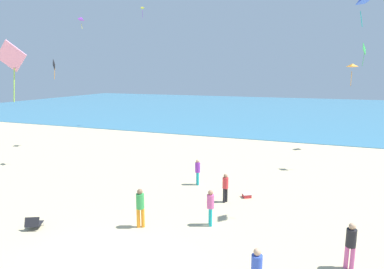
# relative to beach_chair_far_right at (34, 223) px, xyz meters

# --- Properties ---
(ground_plane) EXTENTS (120.00, 120.00, 0.00)m
(ground_plane) POSITION_rel_beach_chair_far_right_xyz_m (4.64, 8.46, -0.28)
(ground_plane) COLOR #C6B58C
(ocean_water) EXTENTS (120.00, 60.00, 0.05)m
(ocean_water) POSITION_rel_beach_chair_far_right_xyz_m (4.64, 52.79, -0.25)
(ocean_water) COLOR teal
(ocean_water) RESTS_ON ground_plane
(beach_chair_far_right) EXTENTS (0.82, 0.85, 0.59)m
(beach_chair_far_right) POSITION_rel_beach_chair_far_right_xyz_m (0.00, 0.00, 0.00)
(beach_chair_far_right) COLOR black
(beach_chair_far_right) RESTS_ON ground_plane
(cooler_box) EXTENTS (0.58, 0.56, 0.22)m
(cooler_box) POSITION_rel_beach_chair_far_right_xyz_m (7.87, 6.97, -0.17)
(cooler_box) COLOR red
(cooler_box) RESTS_ON ground_plane
(person_1) EXTENTS (0.43, 0.43, 1.57)m
(person_1) POSITION_rel_beach_chair_far_right_xyz_m (4.66, 7.97, 0.63)
(person_1) COLOR #19ADB2
(person_1) RESTS_ON ground_plane
(person_2) EXTENTS (0.42, 0.42, 1.69)m
(person_2) POSITION_rel_beach_chair_far_right_xyz_m (12.51, 1.59, 0.70)
(person_2) COLOR #D8599E
(person_2) RESTS_ON ground_plane
(person_3) EXTENTS (0.47, 0.47, 1.76)m
(person_3) POSITION_rel_beach_chair_far_right_xyz_m (4.24, 1.81, 0.73)
(person_3) COLOR orange
(person_3) RESTS_ON ground_plane
(person_4) EXTENTS (0.41, 0.41, 1.54)m
(person_4) POSITION_rel_beach_chair_far_right_xyz_m (6.94, 5.90, 0.61)
(person_4) COLOR black
(person_4) RESTS_ON ground_plane
(person_5) EXTENTS (0.43, 0.43, 1.63)m
(person_5) POSITION_rel_beach_chair_far_right_xyz_m (7.03, 3.07, 0.66)
(person_5) COLOR #19ADB2
(person_5) RESTS_ON ground_plane
(kite_purple) EXTENTS (0.80, 0.75, 1.05)m
(kite_purple) POSITION_rel_beach_chair_far_right_xyz_m (-8.48, 14.61, 11.01)
(kite_purple) COLOR purple
(kite_black) EXTENTS (0.60, 0.46, 1.38)m
(kite_black) POSITION_rel_beach_chair_far_right_xyz_m (-6.33, 8.65, 6.91)
(kite_black) COLOR black
(kite_pink) EXTENTS (1.01, 0.36, 1.95)m
(kite_pink) POSITION_rel_beach_chair_far_right_xyz_m (2.01, -2.06, 6.86)
(kite_pink) COLOR pink
(kite_green) EXTENTS (0.33, 0.98, 1.92)m
(kite_green) POSITION_rel_beach_chair_far_right_xyz_m (14.48, 21.82, 8.33)
(kite_green) COLOR green
(kite_yellow) EXTENTS (0.50, 0.56, 1.39)m
(kite_yellow) POSITION_rel_beach_chair_far_right_xyz_m (-9.33, 26.91, 14.07)
(kite_yellow) COLOR yellow
(kite_orange) EXTENTS (0.66, 0.56, 1.50)m
(kite_orange) POSITION_rel_beach_chair_far_right_xyz_m (13.12, 14.65, 6.87)
(kite_orange) COLOR orange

